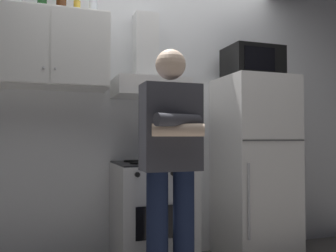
{
  "coord_description": "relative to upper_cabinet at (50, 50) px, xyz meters",
  "views": [
    {
      "loc": [
        -0.85,
        -2.54,
        1.06
      ],
      "look_at": [
        0.0,
        0.0,
        1.15
      ],
      "focal_mm": 38.15,
      "sensor_mm": 36.0,
      "label": 1
    }
  ],
  "objects": [
    {
      "name": "back_wall_tiled",
      "position": [
        0.85,
        0.23,
        -0.4
      ],
      "size": [
        4.8,
        0.1,
        2.7
      ],
      "primitive_type": "cube",
      "color": "white",
      "rests_on": "ground_plane"
    },
    {
      "name": "upper_cabinet",
      "position": [
        0.0,
        0.0,
        0.0
      ],
      "size": [
        0.9,
        0.37,
        0.6
      ],
      "color": "white"
    },
    {
      "name": "stove_oven",
      "position": [
        0.8,
        -0.13,
        -1.32
      ],
      "size": [
        0.6,
        0.62,
        0.87
      ],
      "color": "silver",
      "rests_on": "ground_plane"
    },
    {
      "name": "range_hood",
      "position": [
        0.8,
        0.0,
        -0.15
      ],
      "size": [
        0.6,
        0.44,
        0.75
      ],
      "color": "white"
    },
    {
      "name": "refrigerator",
      "position": [
        1.75,
        -0.12,
        -0.95
      ],
      "size": [
        0.6,
        0.62,
        1.6
      ],
      "color": "white",
      "rests_on": "ground_plane"
    },
    {
      "name": "microwave",
      "position": [
        1.75,
        -0.11,
        -0.01
      ],
      "size": [
        0.48,
        0.37,
        0.28
      ],
      "color": "black",
      "rests_on": "refrigerator"
    },
    {
      "name": "person_standing",
      "position": [
        0.75,
        -0.73,
        -0.85
      ],
      "size": [
        0.38,
        0.33,
        1.64
      ],
      "color": "#192342",
      "rests_on": "ground_plane"
    },
    {
      "name": "cooking_pot",
      "position": [
        0.93,
        -0.24,
        -0.81
      ],
      "size": [
        0.32,
        0.22,
        0.13
      ],
      "color": "#B7BABF",
      "rests_on": "stove_oven"
    },
    {
      "name": "bottle_vodka_clear",
      "position": [
        0.34,
        0.02,
        0.44
      ],
      "size": [
        0.07,
        0.07,
        0.3
      ],
      "color": "silver",
      "rests_on": "upper_cabinet"
    },
    {
      "name": "bottle_spice_jar",
      "position": [
        0.21,
        0.02,
        0.36
      ],
      "size": [
        0.05,
        0.05,
        0.14
      ],
      "color": "gold",
      "rests_on": "upper_cabinet"
    }
  ]
}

